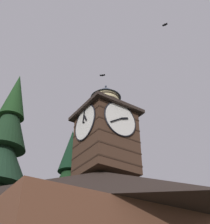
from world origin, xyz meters
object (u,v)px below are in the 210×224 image
flying_bird_high (165,25)px  flying_bird_low (102,75)px  clock_tower (106,134)px  moon (72,210)px

flying_bird_high → flying_bird_low: flying_bird_high is taller
clock_tower → moon: moon is taller
clock_tower → moon: bearing=-114.7°
flying_bird_high → flying_bird_low: (1.38, -7.58, -0.91)m
clock_tower → moon: (-17.79, -38.66, 5.40)m
clock_tower → flying_bird_low: 9.97m
moon → flying_bird_low: size_ratio=4.47×
flying_bird_low → moon: bearing=-114.1°
moon → flying_bird_low: bearing=65.9°
moon → flying_bird_high: size_ratio=4.76×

